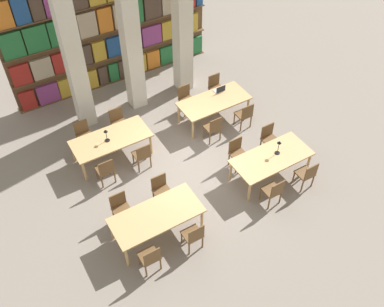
{
  "coord_description": "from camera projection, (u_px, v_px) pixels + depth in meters",
  "views": [
    {
      "loc": [
        -4.02,
        -6.83,
        8.7
      ],
      "look_at": [
        0.0,
        -0.14,
        0.65
      ],
      "focal_mm": 40.0,
      "sensor_mm": 36.0,
      "label": 1
    }
  ],
  "objects": [
    {
      "name": "ground_plane",
      "position": [
        189.0,
        167.0,
        11.76
      ],
      "size": [
        40.0,
        40.0,
        0.0
      ],
      "primitive_type": "plane",
      "color": "gray"
    },
    {
      "name": "bookshelf_bank",
      "position": [
        107.0,
        3.0,
        12.64
      ],
      "size": [
        6.71,
        0.35,
        5.5
      ],
      "color": "brown",
      "rests_on": "ground_plane"
    },
    {
      "name": "pillar_left",
      "position": [
        67.0,
        33.0,
        10.93
      ],
      "size": [
        0.48,
        0.48,
        6.0
      ],
      "color": "beige",
      "rests_on": "ground_plane"
    },
    {
      "name": "pillar_center",
      "position": [
        128.0,
        16.0,
        11.53
      ],
      "size": [
        0.48,
        0.48,
        6.0
      ],
      "color": "beige",
      "rests_on": "ground_plane"
    },
    {
      "name": "pillar_right",
      "position": [
        182.0,
        1.0,
        12.14
      ],
      "size": [
        0.48,
        0.48,
        6.0
      ],
      "color": "beige",
      "rests_on": "ground_plane"
    },
    {
      "name": "reading_table_0",
      "position": [
        157.0,
        217.0,
        9.8
      ],
      "size": [
        2.12,
        0.98,
        0.73
      ],
      "color": "tan",
      "rests_on": "ground_plane"
    },
    {
      "name": "chair_0",
      "position": [
        150.0,
        257.0,
        9.25
      ],
      "size": [
        0.42,
        0.4,
        0.89
      ],
      "color": "brown",
      "rests_on": "ground_plane"
    },
    {
      "name": "chair_1",
      "position": [
        121.0,
        208.0,
        10.18
      ],
      "size": [
        0.42,
        0.4,
        0.89
      ],
      "rotation": [
        0.0,
        0.0,
        3.14
      ],
      "color": "brown",
      "rests_on": "ground_plane"
    },
    {
      "name": "chair_2",
      "position": [
        194.0,
        235.0,
        9.65
      ],
      "size": [
        0.42,
        0.4,
        0.89
      ],
      "color": "brown",
      "rests_on": "ground_plane"
    },
    {
      "name": "chair_3",
      "position": [
        161.0,
        190.0,
        10.57
      ],
      "size": [
        0.42,
        0.4,
        0.89
      ],
      "rotation": [
        0.0,
        0.0,
        3.14
      ],
      "color": "brown",
      "rests_on": "ground_plane"
    },
    {
      "name": "reading_table_1",
      "position": [
        272.0,
        159.0,
        11.07
      ],
      "size": [
        2.12,
        0.98,
        0.73
      ],
      "color": "tan",
      "rests_on": "ground_plane"
    },
    {
      "name": "chair_4",
      "position": [
        273.0,
        191.0,
        10.55
      ],
      "size": [
        0.42,
        0.4,
        0.89
      ],
      "color": "brown",
      "rests_on": "ground_plane"
    },
    {
      "name": "chair_5",
      "position": [
        237.0,
        152.0,
        11.47
      ],
      "size": [
        0.42,
        0.4,
        0.89
      ],
      "rotation": [
        0.0,
        0.0,
        3.14
      ],
      "color": "brown",
      "rests_on": "ground_plane"
    },
    {
      "name": "chair_6",
      "position": [
        307.0,
        174.0,
        10.93
      ],
      "size": [
        0.42,
        0.4,
        0.89
      ],
      "color": "brown",
      "rests_on": "ground_plane"
    },
    {
      "name": "chair_7",
      "position": [
        269.0,
        138.0,
        11.86
      ],
      "size": [
        0.42,
        0.4,
        0.89
      ],
      "rotation": [
        0.0,
        0.0,
        3.14
      ],
      "color": "brown",
      "rests_on": "ground_plane"
    },
    {
      "name": "desk_lamp_0",
      "position": [
        279.0,
        145.0,
        10.91
      ],
      "size": [
        0.14,
        0.14,
        0.43
      ],
      "color": "black",
      "rests_on": "reading_table_1"
    },
    {
      "name": "reading_table_2",
      "position": [
        111.0,
        140.0,
        11.56
      ],
      "size": [
        2.12,
        0.98,
        0.73
      ],
      "color": "tan",
      "rests_on": "ground_plane"
    },
    {
      "name": "chair_8",
      "position": [
        105.0,
        170.0,
        11.03
      ],
      "size": [
        0.42,
        0.4,
        0.89
      ],
      "color": "brown",
      "rests_on": "ground_plane"
    },
    {
      "name": "chair_9",
      "position": [
        84.0,
        135.0,
        11.95
      ],
      "size": [
        0.42,
        0.4,
        0.89
      ],
      "rotation": [
        0.0,
        0.0,
        3.14
      ],
      "color": "brown",
      "rests_on": "ground_plane"
    },
    {
      "name": "chair_10",
      "position": [
        142.0,
        155.0,
        11.41
      ],
      "size": [
        0.42,
        0.4,
        0.89
      ],
      "color": "brown",
      "rests_on": "ground_plane"
    },
    {
      "name": "chair_11",
      "position": [
        118.0,
        122.0,
        12.33
      ],
      "size": [
        0.42,
        0.4,
        0.89
      ],
      "rotation": [
        0.0,
        0.0,
        3.14
      ],
      "color": "brown",
      "rests_on": "ground_plane"
    },
    {
      "name": "desk_lamp_1",
      "position": [
        106.0,
        133.0,
        11.25
      ],
      "size": [
        0.14,
        0.14,
        0.39
      ],
      "color": "black",
      "rests_on": "reading_table_2"
    },
    {
      "name": "reading_table_3",
      "position": [
        214.0,
        102.0,
        12.68
      ],
      "size": [
        2.12,
        0.98,
        0.73
      ],
      "color": "tan",
      "rests_on": "ground_plane"
    },
    {
      "name": "chair_12",
      "position": [
        213.0,
        127.0,
        12.16
      ],
      "size": [
        0.42,
        0.4,
        0.89
      ],
      "color": "brown",
      "rests_on": "ground_plane"
    },
    {
      "name": "chair_13",
      "position": [
        186.0,
        98.0,
        13.08
      ],
      "size": [
        0.42,
        0.4,
        0.89
      ],
      "rotation": [
        0.0,
        0.0,
        3.14
      ],
      "color": "brown",
      "rests_on": "ground_plane"
    },
    {
      "name": "chair_14",
      "position": [
        245.0,
        115.0,
        12.55
      ],
      "size": [
        0.42,
        0.4,
        0.89
      ],
      "color": "brown",
      "rests_on": "ground_plane"
    },
    {
      "name": "chair_15",
      "position": [
        216.0,
        87.0,
        13.47
      ],
      "size": [
        0.42,
        0.4,
        0.89
      ],
      "rotation": [
        0.0,
        0.0,
        3.14
      ],
      "color": "brown",
      "rests_on": "ground_plane"
    },
    {
      "name": "laptop",
      "position": [
        219.0,
        90.0,
        12.92
      ],
      "size": [
        0.32,
        0.22,
        0.21
      ],
      "rotation": [
        0.0,
        0.0,
        3.14
      ],
      "color": "silver",
      "rests_on": "reading_table_3"
    }
  ]
}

